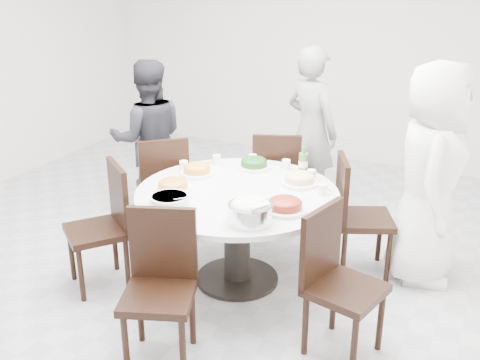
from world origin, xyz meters
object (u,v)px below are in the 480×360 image
at_px(diner_right, 430,175).
at_px(chair_se, 346,287).
at_px(soup_bowl, 170,201).
at_px(chair_nw, 162,185).
at_px(chair_s, 158,293).
at_px(diner_middle, 311,131).
at_px(chair_ne, 365,217).
at_px(chair_sw, 96,228).
at_px(rice_bowl, 250,213).
at_px(beverage_bottle, 303,162).
at_px(dining_table, 237,237).
at_px(chair_n, 277,179).
at_px(diner_left, 149,139).

bearing_deg(diner_right, chair_se, 157.58).
relative_size(chair_se, soup_bowl, 3.47).
distance_m(chair_nw, soup_bowl, 1.17).
relative_size(chair_s, diner_middle, 0.58).
height_order(chair_ne, chair_se, same).
height_order(chair_ne, diner_right, diner_right).
distance_m(chair_sw, rice_bowl, 1.28).
height_order(chair_se, rice_bowl, chair_se).
distance_m(chair_s, beverage_bottle, 1.63).
bearing_deg(chair_ne, chair_nw, 70.07).
bearing_deg(dining_table, chair_n, 95.48).
xyz_separation_m(chair_se, rice_bowl, (-0.67, 0.05, 0.34)).
height_order(chair_sw, diner_right, diner_right).
xyz_separation_m(chair_nw, rice_bowl, (1.27, -0.88, 0.34)).
bearing_deg(chair_s, chair_se, 8.53).
height_order(chair_sw, beverage_bottle, beverage_bottle).
distance_m(dining_table, chair_n, 1.03).
bearing_deg(chair_nw, dining_table, 113.05).
bearing_deg(chair_ne, beverage_bottle, 73.80).
bearing_deg(beverage_bottle, diner_middle, 105.71).
relative_size(chair_sw, beverage_bottle, 3.88).
bearing_deg(chair_sw, chair_ne, 68.98).
xyz_separation_m(chair_nw, chair_s, (0.94, -1.49, 0.00)).
bearing_deg(dining_table, chair_nw, 155.33).
relative_size(chair_ne, chair_s, 1.00).
relative_size(chair_s, diner_left, 0.63).
distance_m(chair_ne, rice_bowl, 1.18).
bearing_deg(diner_left, diner_middle, 171.06).
height_order(chair_s, diner_middle, diner_middle).
relative_size(chair_sw, diner_left, 0.63).
distance_m(chair_ne, soup_bowl, 1.55).
bearing_deg(chair_ne, diner_middle, 15.01).
distance_m(chair_n, beverage_bottle, 0.78).
bearing_deg(rice_bowl, diner_right, 50.38).
xyz_separation_m(chair_n, diner_left, (-1.24, -0.21, 0.28)).
distance_m(diner_middle, beverage_bottle, 1.09).
height_order(chair_nw, beverage_bottle, beverage_bottle).
xyz_separation_m(diner_left, beverage_bottle, (1.66, -0.31, 0.12)).
bearing_deg(rice_bowl, chair_sw, -176.71).
bearing_deg(dining_table, chair_s, -90.66).
height_order(dining_table, diner_left, diner_left).
relative_size(dining_table, chair_nw, 1.58).
relative_size(dining_table, chair_sw, 1.58).
distance_m(chair_s, chair_se, 1.14).
bearing_deg(chair_nw, chair_n, 171.71).
xyz_separation_m(chair_n, rice_bowl, (0.41, -1.46, 0.34)).
relative_size(chair_nw, diner_middle, 0.58).
height_order(chair_sw, chair_se, same).
bearing_deg(chair_nw, rice_bowl, 102.93).
bearing_deg(diner_middle, chair_sw, 87.94).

